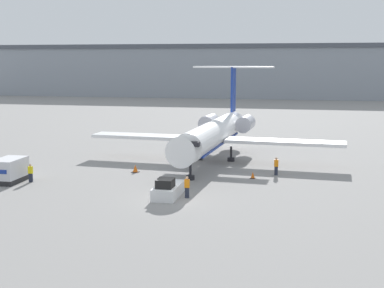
# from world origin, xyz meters

# --- Properties ---
(ground_plane) EXTENTS (600.00, 600.00, 0.00)m
(ground_plane) POSITION_xyz_m (0.00, 0.00, 0.00)
(ground_plane) COLOR gray
(terminal_building) EXTENTS (180.00, 16.80, 15.60)m
(terminal_building) POSITION_xyz_m (0.00, 120.00, 7.83)
(terminal_building) COLOR #8C939E
(terminal_building) RESTS_ON ground
(airplane_main) EXTENTS (28.00, 24.61, 10.21)m
(airplane_main) POSITION_xyz_m (0.84, 16.97, 3.17)
(airplane_main) COLOR white
(airplane_main) RESTS_ON ground
(pushback_tug) EXTENTS (1.85, 4.36, 1.66)m
(pushback_tug) POSITION_xyz_m (-0.29, 0.81, 0.60)
(pushback_tug) COLOR silver
(pushback_tug) RESTS_ON ground
(luggage_cart) EXTENTS (2.12, 3.43, 2.18)m
(luggage_cart) POSITION_xyz_m (-15.66, 2.89, 1.09)
(luggage_cart) COLOR #232326
(luggage_cart) RESTS_ON ground
(worker_near_tug) EXTENTS (0.40, 0.25, 1.77)m
(worker_near_tug) POSITION_xyz_m (1.32, 0.69, 0.93)
(worker_near_tug) COLOR #232838
(worker_near_tug) RESTS_ON ground
(worker_by_wing) EXTENTS (0.40, 0.25, 1.76)m
(worker_by_wing) POSITION_xyz_m (7.90, 10.83, 0.92)
(worker_by_wing) COLOR #232838
(worker_by_wing) RESTS_ON ground
(worker_on_apron) EXTENTS (0.40, 0.24, 1.69)m
(worker_on_apron) POSITION_xyz_m (-13.79, 3.27, 0.88)
(worker_on_apron) COLOR #232838
(worker_on_apron) RESTS_ON ground
(traffic_cone_left) EXTENTS (0.73, 0.73, 0.75)m
(traffic_cone_left) POSITION_xyz_m (-5.82, 9.38, 0.36)
(traffic_cone_left) COLOR black
(traffic_cone_left) RESTS_ON ground
(traffic_cone_right) EXTENTS (0.53, 0.53, 0.62)m
(traffic_cone_right) POSITION_xyz_m (5.82, 9.02, 0.29)
(traffic_cone_right) COLOR black
(traffic_cone_right) RESTS_ON ground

